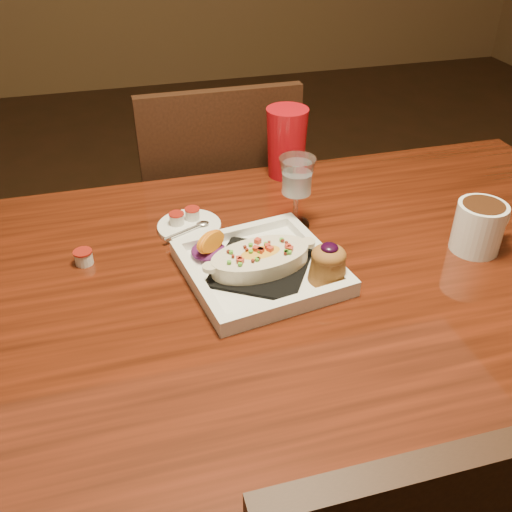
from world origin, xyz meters
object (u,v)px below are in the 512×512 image
object	(u,v)px
saucer	(188,225)
coffee_mug	(480,225)
plate	(268,264)
goblet	(297,180)
table	(283,322)
red_tumbler	(287,143)
chair_far	(216,221)

from	to	relation	value
saucer	coffee_mug	bearing A→B (deg)	-22.78
plate	goblet	distance (m)	0.20
saucer	goblet	bearing A→B (deg)	-12.56
table	red_tumbler	bearing A→B (deg)	71.91
plate	goblet	xyz separation A→B (m)	(0.10, 0.15, 0.08)
red_tumbler	saucer	bearing A→B (deg)	-145.85
plate	red_tumbler	world-z (taller)	red_tumbler
goblet	red_tumbler	bearing A→B (deg)	76.83
chair_far	red_tumbler	world-z (taller)	chair_far
table	chair_far	size ratio (longest dim) A/B	1.61
goblet	saucer	distance (m)	0.24
plate	goblet	size ratio (longest dim) A/B	1.97
goblet	red_tumbler	size ratio (longest dim) A/B	0.93
goblet	coffee_mug	bearing A→B (deg)	-29.09
goblet	plate	bearing A→B (deg)	-124.03
plate	saucer	bearing A→B (deg)	110.32
goblet	red_tumbler	world-z (taller)	red_tumbler
table	plate	distance (m)	0.13
chair_far	plate	world-z (taller)	chair_far
saucer	red_tumbler	xyz separation A→B (m)	(0.27, 0.18, 0.07)
plate	coffee_mug	xyz separation A→B (m)	(0.41, -0.02, 0.03)
table	saucer	bearing A→B (deg)	121.48
table	chair_far	xyz separation A→B (m)	(-0.00, 0.63, -0.15)
saucer	red_tumbler	world-z (taller)	red_tumbler
plate	coffee_mug	bearing A→B (deg)	-12.25
table	plate	size ratio (longest dim) A/B	5.11
chair_far	table	bearing A→B (deg)	90.00
red_tumbler	plate	bearing A→B (deg)	-112.24
chair_far	saucer	bearing A→B (deg)	71.80
table	coffee_mug	distance (m)	0.41
plate	red_tumbler	size ratio (longest dim) A/B	1.83
goblet	red_tumbler	distance (m)	0.23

